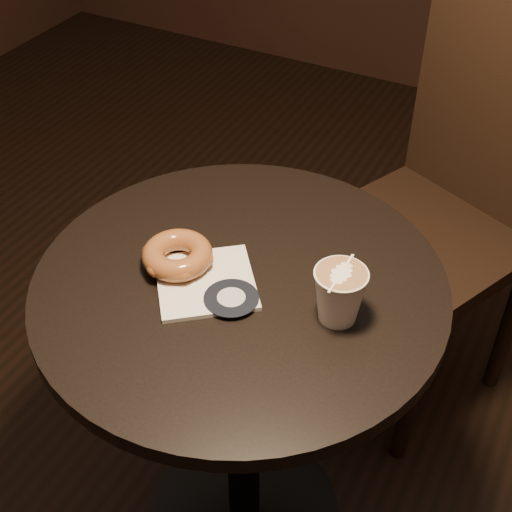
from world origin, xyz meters
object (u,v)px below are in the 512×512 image
(chair, at_px, (457,181))
(doughnut, at_px, (177,255))
(latte_cup, at_px, (339,295))
(cafe_table, at_px, (241,359))
(pastry_bag, at_px, (206,282))

(chair, relative_size, doughnut, 9.12)
(doughnut, xyz_separation_m, latte_cup, (0.29, 0.02, 0.02))
(chair, distance_m, doughnut, 0.77)
(cafe_table, relative_size, latte_cup, 7.98)
(chair, xyz_separation_m, doughnut, (-0.32, -0.68, 0.17))
(pastry_bag, height_order, doughnut, doughnut)
(cafe_table, height_order, pastry_bag, pastry_bag)
(pastry_bag, relative_size, doughnut, 1.32)
(chair, bearing_deg, pastry_bag, -85.89)
(pastry_bag, bearing_deg, latte_cup, -30.58)
(cafe_table, height_order, chair, chair)
(doughnut, height_order, latte_cup, latte_cup)
(pastry_bag, bearing_deg, cafe_table, 0.21)
(pastry_bag, xyz_separation_m, doughnut, (-0.06, 0.01, 0.02))
(cafe_table, distance_m, chair, 0.70)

